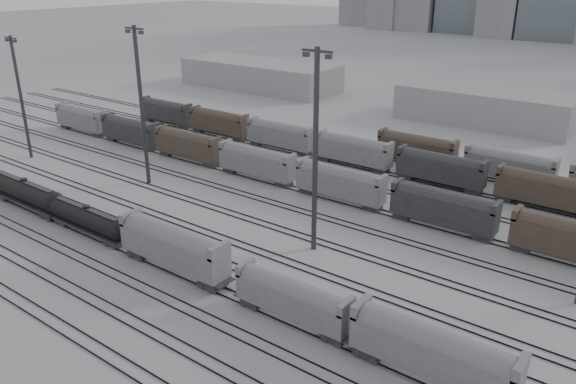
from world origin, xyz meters
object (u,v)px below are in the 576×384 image
Objects in this scene: hopper_car_a at (173,245)px; light_mast_c at (315,148)px; tank_car_b at (88,218)px; light_mast_a at (20,95)px; hopper_car_b at (293,297)px; tank_car_a at (26,192)px; hopper_car_c at (433,350)px.

light_mast_c reaches higher than hopper_car_a.
light_mast_a reaches higher than tank_car_b.
tank_car_b is 1.24× the size of hopper_car_b.
hopper_car_c is (65.85, 0.00, 0.72)m from tank_car_a.
hopper_car_a reaches higher than tank_car_a.
tank_car_b is 1.09× the size of hopper_car_c.
hopper_car_b is 15.18m from hopper_car_c.
tank_car_b is 50.18m from hopper_car_c.
light_mast_c is (43.14, 14.97, 11.19)m from tank_car_a.
tank_car_b is at bearing 0.00° from tank_car_a.
tank_car_a is 32.91m from hopper_car_a.
hopper_car_c is at bearing -8.87° from light_mast_a.
light_mast_a is 0.89× the size of light_mast_c.
hopper_car_a is at bearing 180.00° from hopper_car_b.
hopper_car_b is at bearing -63.27° from light_mast_c.
hopper_car_a is (17.22, 0.00, 1.16)m from tank_car_b.
hopper_car_c is 0.58× the size of light_mast_c.
tank_car_b is 0.63× the size of light_mast_c.
hopper_car_c is at bearing 0.00° from tank_car_b.
tank_car_a reaches higher than tank_car_b.
light_mast_c reaches higher than light_mast_a.
hopper_car_a is 58.12m from light_mast_a.
hopper_car_b is 75.41m from light_mast_a.
light_mast_c reaches higher than tank_car_b.
light_mast_a is (-73.54, 13.85, 9.33)m from hopper_car_b.
hopper_car_a reaches higher than hopper_car_b.
light_mast_c is at bearing 28.59° from tank_car_b.
light_mast_c is at bearing 146.62° from hopper_car_c.
light_mast_a is at bearing -179.03° from light_mast_c.
light_mast_c is at bearing 55.62° from hopper_car_a.
light_mast_c is (10.24, 14.97, 10.30)m from hopper_car_a.
hopper_car_c reaches higher than hopper_car_b.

